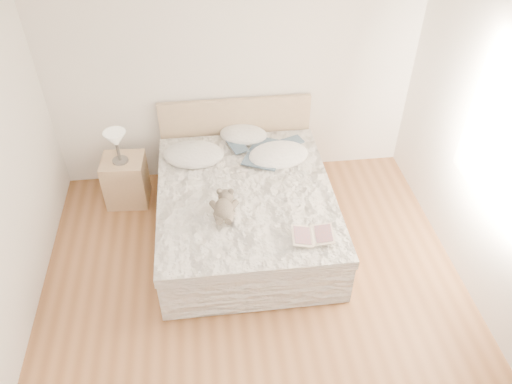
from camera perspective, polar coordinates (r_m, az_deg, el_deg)
floor at (r=4.59m, az=0.37°, el=-14.56°), size 4.00×4.50×0.00m
ceiling at (r=2.85m, az=0.61°, el=18.50°), size 4.00×4.50×0.00m
wall_back at (r=5.44m, az=-2.62°, el=14.03°), size 4.00×0.02×2.70m
window at (r=4.39m, az=26.66°, el=3.88°), size 0.02×1.30×1.10m
bed at (r=5.15m, az=-1.27°, el=-1.73°), size 1.72×2.14×1.00m
nightstand at (r=5.71m, az=-14.63°, el=1.31°), size 0.47×0.43×0.56m
table_lamp at (r=5.38m, az=-15.71°, el=5.66°), size 0.25×0.25×0.37m
pillow_left at (r=5.34m, az=-7.13°, el=4.28°), size 0.70×0.54×0.19m
pillow_middle at (r=5.61m, az=-1.43°, el=6.58°), size 0.62×0.51×0.16m
pillow_right at (r=5.30m, az=2.60°, el=4.26°), size 0.69×0.52×0.19m
blouse at (r=5.34m, az=1.12°, el=4.49°), size 0.79×0.81×0.02m
photo_book at (r=5.39m, az=-7.03°, el=4.55°), size 0.39×0.34×0.02m
childrens_book at (r=4.43m, az=6.50°, el=-4.98°), size 0.41×0.29×0.02m
teddy_bear at (r=4.58m, az=-3.71°, el=-2.55°), size 0.26×0.35×0.18m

